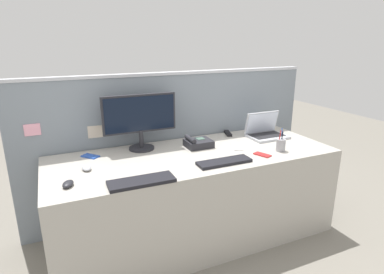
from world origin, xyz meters
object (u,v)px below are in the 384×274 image
Objects in this scene: laptop at (265,131)px; computer_mouse_left_hand at (86,168)px; keyboard_spare at (224,162)px; computer_mouse_right_hand at (68,184)px; cell_phone_blue_case at (90,156)px; tv_remote at (228,133)px; cell_phone_white_slab at (237,147)px; desktop_monitor at (140,117)px; desk_phone at (198,143)px; pen_cup at (281,145)px; keyboard_main at (142,181)px; cell_phone_red_case at (262,155)px.

laptop is 3.35× the size of computer_mouse_left_hand.
keyboard_spare is 3.97× the size of computer_mouse_right_hand.
tv_remote reaches higher than cell_phone_blue_case.
cell_phone_white_slab is (1.17, -0.02, -0.01)m from computer_mouse_left_hand.
cell_phone_blue_case is (-0.40, -0.02, -0.25)m from desktop_monitor.
tv_remote is (1.30, 0.34, -0.01)m from computer_mouse_left_hand.
desk_phone is 0.66m from pen_cup.
keyboard_main is at bearing -141.74° from desk_phone.
tv_remote is at bearing -35.37° from cell_phone_blue_case.
computer_mouse_left_hand is (-0.89, -0.13, -0.02)m from desk_phone.
keyboard_main is (-0.61, -0.48, -0.02)m from desk_phone.
keyboard_main is at bearing -138.64° from cell_phone_white_slab.
laptop reaches higher than cell_phone_blue_case.
desk_phone is (-0.67, -0.01, -0.02)m from laptop.
laptop reaches higher than tv_remote.
keyboard_spare is 1.00m from cell_phone_blue_case.
cell_phone_red_case is at bearing -128.58° from laptop.
pen_cup is at bearing 5.63° from keyboard_spare.
pen_cup reaches higher than computer_mouse_left_hand.
laptop is at bearing -6.81° from desktop_monitor.
desktop_monitor is 1.12m from pen_cup.
cell_phone_red_case is (1.25, -0.25, -0.01)m from computer_mouse_left_hand.
computer_mouse_right_hand is at bearing -150.53° from cell_phone_white_slab.
tv_remote is (0.39, 0.62, -0.00)m from keyboard_spare.
computer_mouse_left_hand reaches higher than cell_phone_white_slab.
cell_phone_red_case is (0.79, -0.53, -0.25)m from desktop_monitor.
desk_phone is 0.90m from computer_mouse_left_hand.
tv_remote is (0.41, 0.21, -0.02)m from desk_phone.
keyboard_spare is 3.06× the size of cell_phone_blue_case.
laptop is 1.61× the size of desk_phone.
desk_phone is at bearing 173.46° from cell_phone_white_slab.
laptop reaches higher than cell_phone_white_slab.
computer_mouse_left_hand is (-1.56, -0.14, -0.04)m from laptop.
desk_phone reaches higher than cell_phone_white_slab.
laptop is 0.78m from keyboard_spare.
keyboard_spare is at bearing -50.71° from desktop_monitor.
cell_phone_blue_case is 1.30m from cell_phone_red_case.
computer_mouse_left_hand is at bearing 80.42° from computer_mouse_right_hand.
desktop_monitor is 3.14× the size of pen_cup.
pen_cup is 1.43× the size of cell_phone_blue_case.
laptop reaches higher than cell_phone_red_case.
computer_mouse_right_hand is 1.53m from tv_remote.
keyboard_spare is 0.54m from pen_cup.
keyboard_main is at bearing -109.10° from cell_phone_blue_case.
cell_phone_blue_case is (0.19, 0.47, -0.01)m from computer_mouse_right_hand.
desktop_monitor reaches higher than cell_phone_red_case.
computer_mouse_left_hand is at bearing -174.88° from laptop.
cell_phone_red_case is (0.36, -0.38, -0.03)m from desk_phone.
cell_phone_white_slab is 0.85× the size of tv_remote.
desktop_monitor is 1.74× the size of laptop.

